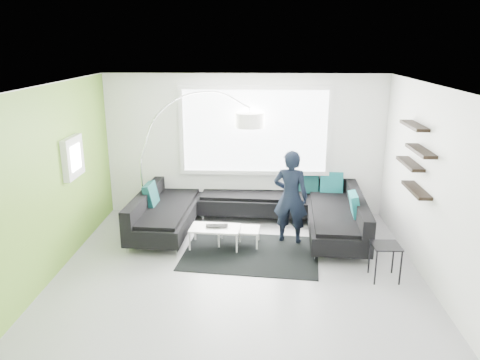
% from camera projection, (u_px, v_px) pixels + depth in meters
% --- Properties ---
extents(ground, '(5.50, 5.50, 0.00)m').
position_uv_depth(ground, '(239.00, 268.00, 7.25)').
color(ground, gray).
rests_on(ground, ground).
extents(room_shell, '(5.54, 5.04, 2.82)m').
position_uv_depth(room_shell, '(242.00, 152.00, 6.92)').
color(room_shell, white).
rests_on(room_shell, ground).
extents(sectional_sofa, '(4.18, 2.74, 0.87)m').
position_uv_depth(sectional_sofa, '(250.00, 211.00, 8.57)').
color(sectional_sofa, black).
rests_on(sectional_sofa, ground).
extents(rug, '(2.35, 1.82, 0.01)m').
position_uv_depth(rug, '(251.00, 253.00, 7.76)').
color(rug, black).
rests_on(rug, ground).
extents(coffee_table, '(1.13, 0.71, 0.35)m').
position_uv_depth(coffee_table, '(227.00, 236.00, 8.01)').
color(coffee_table, white).
rests_on(coffee_table, ground).
extents(arc_lamp, '(2.37, 0.76, 2.52)m').
position_uv_depth(arc_lamp, '(140.00, 159.00, 8.76)').
color(arc_lamp, silver).
rests_on(arc_lamp, ground).
extents(side_table, '(0.41, 0.41, 0.54)m').
position_uv_depth(side_table, '(385.00, 262.00, 6.86)').
color(side_table, black).
rests_on(side_table, ground).
extents(person, '(0.78, 0.67, 1.64)m').
position_uv_depth(person, '(291.00, 197.00, 8.00)').
color(person, black).
rests_on(person, ground).
extents(laptop, '(0.41, 0.29, 0.03)m').
position_uv_depth(laptop, '(217.00, 227.00, 7.89)').
color(laptop, black).
rests_on(laptop, coffee_table).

